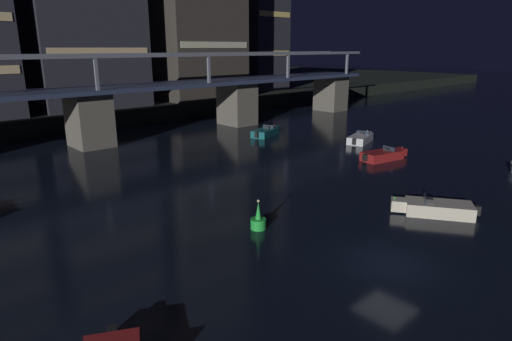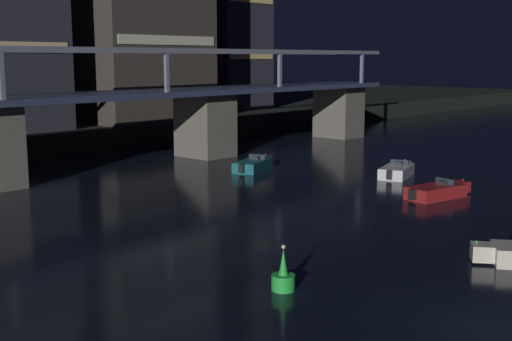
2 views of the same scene
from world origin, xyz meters
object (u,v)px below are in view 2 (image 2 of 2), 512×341
speedboat_mid_left (397,171)px  channel_buoy (283,278)px  speedboat_near_center (438,191)px  speedboat_mid_center (254,165)px

speedboat_mid_left → channel_buoy: channel_buoy is taller
speedboat_near_center → speedboat_mid_center: same height
speedboat_near_center → channel_buoy: bearing=-168.8°
speedboat_mid_center → speedboat_near_center: bearing=-89.3°
speedboat_near_center → speedboat_mid_left: 7.65m
speedboat_mid_left → channel_buoy: bearing=-158.2°
speedboat_mid_left → speedboat_near_center: bearing=-130.1°
speedboat_mid_center → channel_buoy: 27.25m
speedboat_near_center → channel_buoy: size_ratio=2.97×
speedboat_mid_center → channel_buoy: size_ratio=2.90×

